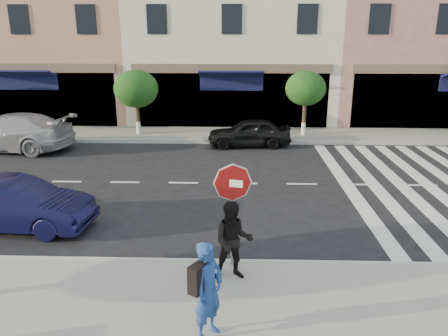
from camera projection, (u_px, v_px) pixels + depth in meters
ground at (244, 236)px, 10.91m from camera, size 120.00×120.00×0.00m
sidewalk_near at (247, 332)px, 7.31m from camera, size 60.00×4.50×0.15m
sidewalk_far at (241, 135)px, 21.39m from camera, size 60.00×3.00×0.15m
building_centre at (233, 21)px, 25.52m from camera, size 11.00×9.00×11.00m
building_east_mid at (443, 3)px, 24.87m from camera, size 13.00×9.00×13.00m
street_tree_wb at (136, 89)px, 20.68m from camera, size 2.10×2.10×3.06m
street_tree_c at (306, 89)px, 20.43m from camera, size 1.90×1.90×3.04m
stop_sign at (233, 192)px, 8.79m from camera, size 0.78×0.20×2.25m
photographer at (208, 291)px, 6.88m from camera, size 0.66×0.72×1.66m
walker at (233, 241)px, 8.56m from camera, size 0.82×0.66×1.62m
car_near_mid at (15, 205)px, 11.17m from camera, size 4.08×1.74×1.31m
car_far_left at (9, 132)px, 18.68m from camera, size 5.64×2.80×1.58m
car_far_mid at (249, 133)px, 19.40m from camera, size 3.75×1.74×1.24m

